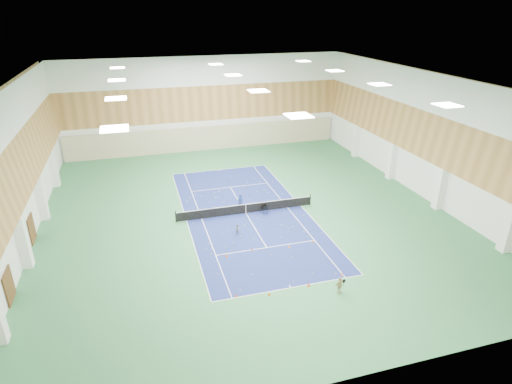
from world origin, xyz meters
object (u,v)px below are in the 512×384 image
child_apron (340,285)px  tennis_net (246,208)px  coach (240,202)px  child_court (238,229)px  ball_cart (264,210)px

child_apron → tennis_net: bearing=86.7°
coach → child_court: bearing=48.6°
coach → child_court: coach is taller
tennis_net → child_court: bearing=-114.5°
ball_cart → child_court: bearing=-151.9°
tennis_net → coach: (-0.37, 0.60, 0.33)m
coach → tennis_net: bearing=97.0°
coach → child_apron: coach is taller
tennis_net → child_apron: size_ratio=10.56×
ball_cart → child_apron: bearing=-99.0°
ball_cart → tennis_net: bearing=144.6°
coach → child_court: 4.43m
child_court → ball_cart: child_court is taller
child_court → child_apron: bearing=-84.1°
coach → child_court: (-1.28, -4.23, -0.39)m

